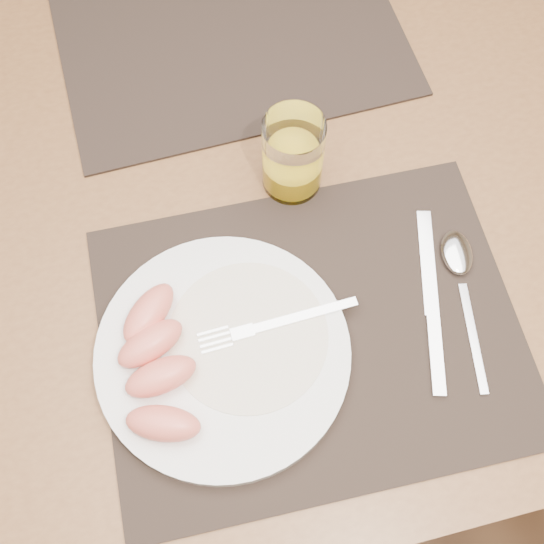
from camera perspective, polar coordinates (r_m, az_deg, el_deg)
The scene contains 11 objects.
ground at distance 1.52m, azimuth -0.61°, elevation -6.78°, with size 5.00×5.00×0.00m, color brown.
table at distance 0.91m, azimuth -1.03°, elevation 5.84°, with size 1.40×0.90×0.75m.
placemat_near at distance 0.74m, azimuth 3.28°, elevation -5.12°, with size 0.45×0.35×0.00m, color black.
placemat_far at distance 0.97m, azimuth -3.64°, elevation 19.50°, with size 0.45×0.35×0.00m, color black.
plate at distance 0.73m, azimuth -4.12°, elevation -6.82°, with size 0.27×0.27×0.02m, color white.
plate_dressing at distance 0.72m, azimuth -2.01°, elevation -5.35°, with size 0.17×0.17×0.00m.
fork at distance 0.72m, azimuth -0.63°, elevation -4.58°, with size 0.18×0.03×0.00m.
knife at distance 0.77m, azimuth 13.26°, elevation -3.51°, with size 0.07×0.22×0.01m.
spoon at distance 0.79m, azimuth 15.38°, elevation 0.58°, with size 0.05×0.19×0.01m.
juice_glass at distance 0.79m, azimuth 1.75°, elevation 9.52°, with size 0.07×0.07×0.11m.
grapefruit_wedges at distance 0.71m, azimuth -9.72°, elevation -7.51°, with size 0.09×0.19×0.03m.
Camera 1 is at (-0.09, -0.44, 1.45)m, focal length 45.00 mm.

